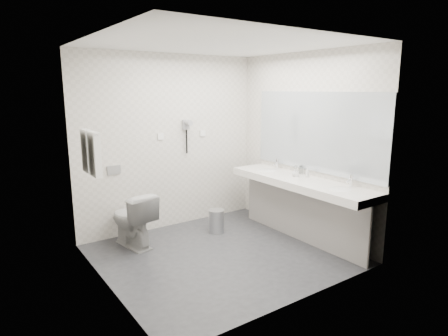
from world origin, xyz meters
TOP-DOWN VIEW (x-y plane):
  - floor at (0.00, 0.00)m, footprint 2.80×2.80m
  - ceiling at (0.00, 0.00)m, footprint 2.80×2.80m
  - wall_back at (0.00, 1.30)m, footprint 2.80×0.00m
  - wall_front at (0.00, -1.30)m, footprint 2.80×0.00m
  - wall_left at (-1.40, 0.00)m, footprint 0.00×2.60m
  - wall_right at (1.40, 0.00)m, footprint 0.00×2.60m
  - vanity_counter at (1.12, -0.20)m, footprint 0.55×2.20m
  - vanity_panel at (1.15, -0.20)m, footprint 0.03×2.15m
  - vanity_post_near at (1.18, -1.24)m, footprint 0.06×0.06m
  - vanity_post_far at (1.18, 0.84)m, footprint 0.06×0.06m
  - mirror at (1.39, -0.20)m, footprint 0.02×2.20m
  - basin_near at (1.12, -0.85)m, footprint 0.40×0.31m
  - basin_far at (1.12, 0.45)m, footprint 0.40×0.31m
  - faucet_near at (1.32, -0.85)m, footprint 0.04×0.04m
  - faucet_far at (1.32, 0.45)m, footprint 0.04×0.04m
  - soap_bottle_a at (1.17, -0.10)m, footprint 0.06×0.06m
  - soap_bottle_b at (1.17, -0.06)m, footprint 0.10×0.10m
  - soap_bottle_c at (1.28, -0.19)m, footprint 0.06×0.06m
  - glass_left at (1.36, -0.00)m, footprint 0.08×0.08m
  - glass_right at (1.32, 0.06)m, footprint 0.07×0.07m
  - toilet at (-0.79, 0.88)m, footprint 0.52×0.77m
  - flush_plate at (-0.85, 1.29)m, footprint 0.18×0.02m
  - pedal_bin at (0.38, 0.67)m, footprint 0.29×0.29m
  - bin_lid at (0.38, 0.67)m, footprint 0.22×0.22m
  - towel_rail at (-1.35, 0.55)m, footprint 0.02×0.62m
  - towel_near at (-1.34, 0.41)m, footprint 0.07×0.24m
  - towel_far at (-1.34, 0.69)m, footprint 0.07×0.24m
  - dryer_cradle at (0.25, 1.27)m, footprint 0.10×0.04m
  - dryer_barrel at (0.25, 1.20)m, footprint 0.08×0.14m
  - dryer_cord at (0.25, 1.26)m, footprint 0.02×0.02m
  - switch_plate_a at (-0.15, 1.29)m, footprint 0.09×0.02m
  - switch_plate_b at (0.55, 1.29)m, footprint 0.09×0.02m

SIDE VIEW (x-z plane):
  - floor at x=0.00m, z-range 0.00..0.00m
  - pedal_bin at x=0.38m, z-range 0.00..0.31m
  - bin_lid at x=0.38m, z-range 0.31..0.33m
  - toilet at x=-0.79m, z-range 0.00..0.72m
  - vanity_panel at x=1.15m, z-range 0.00..0.75m
  - vanity_post_near at x=1.18m, z-range 0.00..0.75m
  - vanity_post_far at x=1.18m, z-range 0.00..0.75m
  - vanity_counter at x=1.12m, z-range 0.75..0.85m
  - basin_near at x=1.12m, z-range 0.81..0.86m
  - basin_far at x=1.12m, z-range 0.81..0.86m
  - soap_bottle_b at x=1.17m, z-range 0.85..0.95m
  - soap_bottle_a at x=1.17m, z-range 0.85..0.95m
  - glass_right at x=1.32m, z-range 0.85..0.96m
  - glass_left at x=1.36m, z-range 0.85..0.97m
  - soap_bottle_c at x=1.28m, z-range 0.85..0.98m
  - faucet_near at x=1.32m, z-range 0.85..1.00m
  - faucet_far at x=1.32m, z-range 0.85..1.00m
  - flush_plate at x=-0.85m, z-range 0.89..1.01m
  - wall_back at x=0.00m, z-range -0.15..2.65m
  - wall_front at x=0.00m, z-range -0.15..2.65m
  - wall_left at x=-1.40m, z-range -0.05..2.55m
  - wall_right at x=1.40m, z-range -0.05..2.55m
  - dryer_cord at x=0.25m, z-range 1.07..1.43m
  - towel_near at x=-1.34m, z-range 1.09..1.57m
  - towel_far at x=-1.34m, z-range 1.09..1.57m
  - switch_plate_a at x=-0.15m, z-range 1.31..1.40m
  - switch_plate_b at x=0.55m, z-range 1.31..1.40m
  - mirror at x=1.39m, z-range 0.92..1.98m
  - dryer_cradle at x=0.25m, z-range 1.43..1.57m
  - dryer_barrel at x=0.25m, z-range 1.49..1.57m
  - towel_rail at x=-1.35m, z-range 1.54..1.56m
  - ceiling at x=0.00m, z-range 2.50..2.50m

